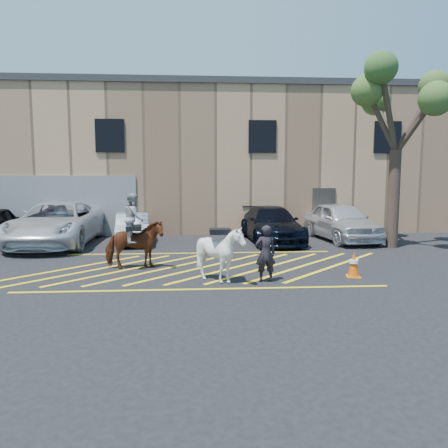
{
  "coord_description": "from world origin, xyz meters",
  "views": [
    {
      "loc": [
        -0.21,
        -13.49,
        2.9
      ],
      "look_at": [
        0.74,
        0.2,
        1.3
      ],
      "focal_mm": 35.0,
      "sensor_mm": 36.0,
      "label": 1
    }
  ],
  "objects": [
    {
      "name": "hatching_zone",
      "position": [
        -0.0,
        -0.3,
        0.01
      ],
      "size": [
        12.6,
        5.12,
        0.01
      ],
      "color": "yellow",
      "rests_on": "ground"
    },
    {
      "name": "car_white_pickup",
      "position": [
        -5.76,
        4.52,
        0.87
      ],
      "size": [
        2.9,
        6.26,
        1.74
      ],
      "primitive_type": "imported",
      "rotation": [
        0.0,
        0.0,
        -0.0
      ],
      "color": "silver",
      "rests_on": "ground"
    },
    {
      "name": "ground",
      "position": [
        0.0,
        0.0,
        0.0
      ],
      "size": [
        90.0,
        90.0,
        0.0
      ],
      "primitive_type": "plane",
      "color": "black",
      "rests_on": "ground"
    },
    {
      "name": "traffic_cone",
      "position": [
        4.26,
        -1.76,
        0.37
      ],
      "size": [
        0.46,
        0.46,
        0.73
      ],
      "color": "orange",
      "rests_on": "ground"
    },
    {
      "name": "car_blue_suv",
      "position": [
        3.08,
        4.79,
        0.74
      ],
      "size": [
        2.33,
        5.18,
        1.47
      ],
      "primitive_type": "imported",
      "rotation": [
        0.0,
        0.0,
        0.05
      ],
      "color": "black",
      "rests_on": "ground"
    },
    {
      "name": "car_silver_sedan",
      "position": [
        -2.79,
        4.86,
        0.62
      ],
      "size": [
        1.8,
        3.92,
        1.25
      ],
      "primitive_type": "imported",
      "rotation": [
        0.0,
        0.0,
        0.13
      ],
      "color": "gray",
      "rests_on": "ground"
    },
    {
      "name": "handler",
      "position": [
        1.7,
        -2.1,
        0.76
      ],
      "size": [
        0.58,
        0.4,
        1.53
      ],
      "primitive_type": "imported",
      "rotation": [
        0.0,
        0.0,
        3.21
      ],
      "color": "black",
      "rests_on": "ground"
    },
    {
      "name": "car_white_suv",
      "position": [
        6.16,
        4.94,
        0.82
      ],
      "size": [
        2.5,
        5.02,
        1.64
      ],
      "primitive_type": "imported",
      "rotation": [
        0.0,
        0.0,
        0.12
      ],
      "color": "silver",
      "rests_on": "ground"
    },
    {
      "name": "mounted_bay",
      "position": [
        -2.02,
        -0.26,
        0.94
      ],
      "size": [
        1.82,
        0.96,
        2.32
      ],
      "color": "#5A2A15",
      "rests_on": "ground"
    },
    {
      "name": "tree",
      "position": [
        7.55,
        2.99,
        5.69
      ],
      "size": [
        3.99,
        4.37,
        7.31
      ],
      "color": "#47352B",
      "rests_on": "ground"
    },
    {
      "name": "warehouse",
      "position": [
        -0.01,
        11.99,
        3.65
      ],
      "size": [
        32.42,
        10.2,
        7.3
      ],
      "color": "tan",
      "rests_on": "ground"
    },
    {
      "name": "saddled_white",
      "position": [
        0.48,
        -2.07,
        0.78
      ],
      "size": [
        1.25,
        1.41,
        1.54
      ],
      "color": "silver",
      "rests_on": "ground"
    }
  ]
}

